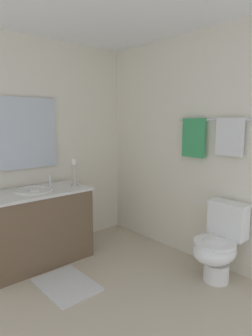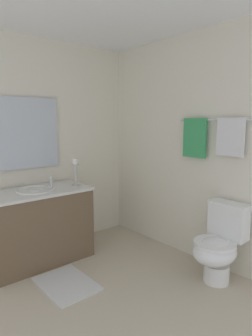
% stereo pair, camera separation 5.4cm
% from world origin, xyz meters
% --- Properties ---
extents(floor, '(2.63, 2.99, 0.02)m').
position_xyz_m(floor, '(0.00, 0.00, -0.01)').
color(floor, beige).
rests_on(floor, ground).
extents(wall_back, '(2.63, 0.04, 2.45)m').
position_xyz_m(wall_back, '(0.00, 1.50, 1.23)').
color(wall_back, silver).
rests_on(wall_back, ground).
extents(wall_left, '(0.04, 2.99, 2.45)m').
position_xyz_m(wall_left, '(-1.31, 0.00, 1.23)').
color(wall_left, silver).
rests_on(wall_left, ground).
extents(vanity_cabinet, '(0.58, 1.15, 0.80)m').
position_xyz_m(vanity_cabinet, '(-0.99, 0.08, 0.40)').
color(vanity_cabinet, brown).
rests_on(vanity_cabinet, ground).
extents(sink_basin, '(0.40, 0.40, 0.24)m').
position_xyz_m(sink_basin, '(-0.99, 0.08, 0.76)').
color(sink_basin, white).
rests_on(sink_basin, vanity_cabinet).
extents(mirror, '(0.02, 0.85, 0.79)m').
position_xyz_m(mirror, '(-1.27, 0.08, 1.39)').
color(mirror, silver).
extents(candle_holder_tall, '(0.09, 0.09, 0.31)m').
position_xyz_m(candle_holder_tall, '(-0.92, 0.53, 0.96)').
color(candle_holder_tall, '#B7B2A5').
rests_on(candle_holder_tall, vanity_cabinet).
extents(toilet, '(0.39, 0.54, 0.75)m').
position_xyz_m(toilet, '(0.52, 1.22, 0.37)').
color(toilet, white).
rests_on(toilet, ground).
extents(towel_bar, '(0.82, 0.02, 0.02)m').
position_xyz_m(towel_bar, '(0.25, 1.44, 1.53)').
color(towel_bar, silver).
extents(towel_near_vanity, '(0.28, 0.03, 0.41)m').
position_xyz_m(towel_near_vanity, '(0.05, 1.42, 1.35)').
color(towel_near_vanity, '#389E59').
rests_on(towel_near_vanity, towel_bar).
extents(towel_center, '(0.28, 0.03, 0.36)m').
position_xyz_m(towel_center, '(0.46, 1.42, 1.37)').
color(towel_center, white).
rests_on(towel_center, towel_bar).
extents(bath_mat, '(0.60, 0.44, 0.02)m').
position_xyz_m(bath_mat, '(-0.36, 0.08, 0.01)').
color(bath_mat, silver).
rests_on(bath_mat, ground).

